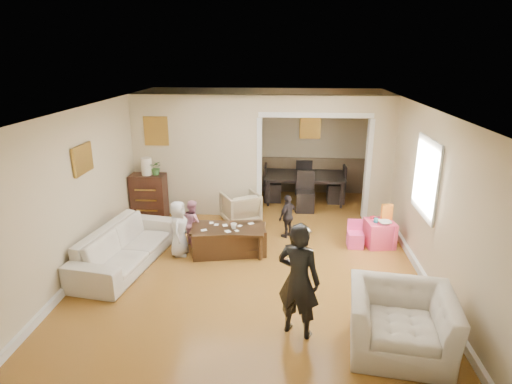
# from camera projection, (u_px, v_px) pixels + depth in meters

# --- Properties ---
(floor) EXTENTS (7.00, 7.00, 0.00)m
(floor) POSITION_uv_depth(u_px,v_px,m) (255.00, 250.00, 7.69)
(floor) COLOR #AB712C
(floor) RESTS_ON ground
(partition_left) EXTENTS (2.75, 0.18, 2.60)m
(partition_left) POSITION_uv_depth(u_px,v_px,m) (197.00, 156.00, 9.08)
(partition_left) COLOR #C1AF8D
(partition_left) RESTS_ON ground
(partition_right) EXTENTS (0.55, 0.18, 2.60)m
(partition_right) POSITION_uv_depth(u_px,v_px,m) (380.00, 159.00, 8.82)
(partition_right) COLOR #C1AF8D
(partition_right) RESTS_ON ground
(partition_header) EXTENTS (2.22, 0.18, 0.35)m
(partition_header) POSITION_uv_depth(u_px,v_px,m) (316.00, 104.00, 8.56)
(partition_header) COLOR #C1AF8D
(partition_header) RESTS_ON partition_right
(window_pane) EXTENTS (0.03, 0.95, 1.10)m
(window_pane) POSITION_uv_depth(u_px,v_px,m) (427.00, 178.00, 6.64)
(window_pane) COLOR white
(window_pane) RESTS_ON ground
(framed_art_partition) EXTENTS (0.45, 0.03, 0.55)m
(framed_art_partition) POSITION_uv_depth(u_px,v_px,m) (156.00, 131.00, 8.87)
(framed_art_partition) COLOR brown
(framed_art_partition) RESTS_ON partition_left
(framed_art_sofa_wall) EXTENTS (0.03, 0.55, 0.40)m
(framed_art_sofa_wall) POSITION_uv_depth(u_px,v_px,m) (83.00, 159.00, 6.74)
(framed_art_sofa_wall) COLOR brown
(framed_art_alcove) EXTENTS (0.45, 0.03, 0.55)m
(framed_art_alcove) POSITION_uv_depth(u_px,v_px,m) (310.00, 126.00, 10.34)
(framed_art_alcove) COLOR brown
(sofa) EXTENTS (1.22, 2.35, 0.66)m
(sofa) POSITION_uv_depth(u_px,v_px,m) (126.00, 246.00, 7.10)
(sofa) COLOR beige
(sofa) RESTS_ON ground
(armchair_back) EXTENTS (0.95, 0.96, 0.65)m
(armchair_back) POSITION_uv_depth(u_px,v_px,m) (241.00, 207.00, 8.89)
(armchair_back) COLOR tan
(armchair_back) RESTS_ON ground
(armchair_front) EXTENTS (1.31, 1.18, 0.77)m
(armchair_front) POSITION_uv_depth(u_px,v_px,m) (400.00, 322.00, 5.01)
(armchair_front) COLOR beige
(armchair_front) RESTS_ON ground
(dresser) EXTENTS (0.72, 0.41, 0.99)m
(dresser) POSITION_uv_depth(u_px,v_px,m) (149.00, 197.00, 8.99)
(dresser) COLOR black
(dresser) RESTS_ON ground
(table_lamp) EXTENTS (0.22, 0.22, 0.36)m
(table_lamp) POSITION_uv_depth(u_px,v_px,m) (147.00, 166.00, 8.78)
(table_lamp) COLOR #F1E3C4
(table_lamp) RESTS_ON dresser
(potted_plant) EXTENTS (0.27, 0.24, 0.30)m
(potted_plant) POSITION_uv_depth(u_px,v_px,m) (156.00, 168.00, 8.78)
(potted_plant) COLOR #3D6D30
(potted_plant) RESTS_ON dresser
(coffee_table) EXTENTS (1.38, 0.88, 0.48)m
(coffee_table) POSITION_uv_depth(u_px,v_px,m) (229.00, 240.00, 7.55)
(coffee_table) COLOR #351E11
(coffee_table) RESTS_ON ground
(coffee_cup) EXTENTS (0.12, 0.12, 0.10)m
(coffee_cup) POSITION_uv_depth(u_px,v_px,m) (234.00, 226.00, 7.41)
(coffee_cup) COLOR silver
(coffee_cup) RESTS_ON coffee_table
(play_table) EXTENTS (0.56, 0.56, 0.48)m
(play_table) POSITION_uv_depth(u_px,v_px,m) (379.00, 233.00, 7.82)
(play_table) COLOR #DA3962
(play_table) RESTS_ON ground
(cereal_box) EXTENTS (0.21, 0.10, 0.30)m
(cereal_box) POSITION_uv_depth(u_px,v_px,m) (387.00, 212.00, 7.79)
(cereal_box) COLOR yellow
(cereal_box) RESTS_ON play_table
(cyan_cup) EXTENTS (0.08, 0.08, 0.08)m
(cyan_cup) POSITION_uv_depth(u_px,v_px,m) (376.00, 220.00, 7.70)
(cyan_cup) COLOR #25AAB9
(cyan_cup) RESTS_ON play_table
(toy_block) EXTENTS (0.10, 0.09, 0.05)m
(toy_block) POSITION_uv_depth(u_px,v_px,m) (373.00, 218.00, 7.86)
(toy_block) COLOR red
(toy_block) RESTS_ON play_table
(play_bowl) EXTENTS (0.26, 0.26, 0.06)m
(play_bowl) POSITION_uv_depth(u_px,v_px,m) (385.00, 223.00, 7.62)
(play_bowl) COLOR white
(play_bowl) RESTS_ON play_table
(dining_table) EXTENTS (1.88, 1.07, 0.66)m
(dining_table) POSITION_uv_depth(u_px,v_px,m) (304.00, 188.00, 10.11)
(dining_table) COLOR black
(dining_table) RESTS_ON ground
(adult_person) EXTENTS (0.65, 0.56, 1.52)m
(adult_person) POSITION_uv_depth(u_px,v_px,m) (299.00, 280.00, 5.21)
(adult_person) COLOR black
(adult_person) RESTS_ON ground
(child_kneel_a) EXTENTS (0.33, 0.49, 1.00)m
(child_kneel_a) POSITION_uv_depth(u_px,v_px,m) (179.00, 228.00, 7.39)
(child_kneel_a) COLOR silver
(child_kneel_a) RESTS_ON ground
(child_kneel_b) EXTENTS (0.50, 0.53, 0.86)m
(child_kneel_b) POSITION_uv_depth(u_px,v_px,m) (193.00, 222.00, 7.82)
(child_kneel_b) COLOR #CF8199
(child_kneel_b) RESTS_ON ground
(child_toddler) EXTENTS (0.48, 0.52, 0.86)m
(child_toddler) POSITION_uv_depth(u_px,v_px,m) (288.00, 216.00, 8.13)
(child_toddler) COLOR black
(child_toddler) RESTS_ON ground
(craft_papers) EXTENTS (0.92, 0.52, 0.00)m
(craft_papers) POSITION_uv_depth(u_px,v_px,m) (226.00, 227.00, 7.50)
(craft_papers) COLOR white
(craft_papers) RESTS_ON coffee_table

